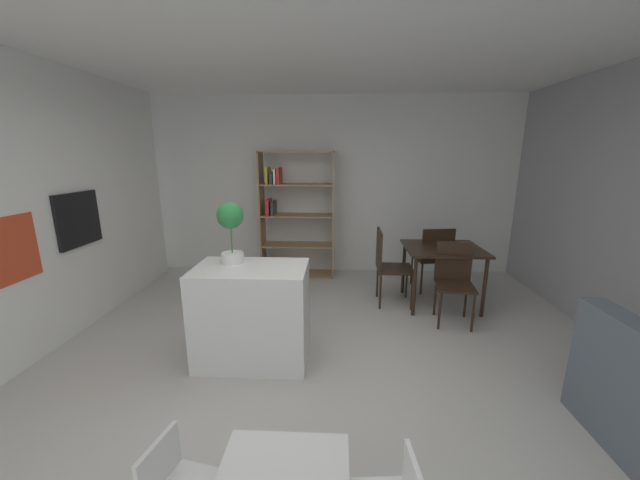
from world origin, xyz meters
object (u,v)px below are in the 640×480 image
object	(u,v)px
built_in_oven	(78,219)
dining_chair_island_side	(387,261)
dining_chair_far	(434,254)
dining_chair_near	(454,276)
potted_plant_on_island	(231,225)
kitchen_island	(252,314)
dining_table	(443,254)
open_bookshelf	(292,214)

from	to	relation	value
built_in_oven	dining_chair_island_side	xyz separation A→B (m)	(3.39, 0.73, -0.64)
dining_chair_far	built_in_oven	bearing A→B (deg)	7.89
built_in_oven	dining_chair_near	bearing A→B (deg)	4.16
built_in_oven	potted_plant_on_island	world-z (taller)	built_in_oven
kitchen_island	dining_table	bearing A→B (deg)	32.80
built_in_oven	potted_plant_on_island	bearing A→B (deg)	-15.31
dining_table	kitchen_island	bearing A→B (deg)	-147.20
potted_plant_on_island	dining_chair_island_side	world-z (taller)	potted_plant_on_island
built_in_oven	dining_table	bearing A→B (deg)	10.17
dining_chair_island_side	dining_chair_far	bearing A→B (deg)	-57.80
kitchen_island	dining_chair_near	size ratio (longest dim) A/B	1.10
dining_chair_far	open_bookshelf	bearing A→B (deg)	-24.78
kitchen_island	dining_table	xyz separation A→B (m)	(2.09, 1.35, 0.21)
built_in_oven	open_bookshelf	world-z (taller)	open_bookshelf
built_in_oven	dining_table	size ratio (longest dim) A/B	0.66
built_in_oven	dining_chair_near	size ratio (longest dim) A/B	0.67
potted_plant_on_island	dining_chair_island_side	size ratio (longest dim) A/B	0.58
kitchen_island	dining_chair_island_side	world-z (taller)	dining_chair_island_side
built_in_oven	kitchen_island	size ratio (longest dim) A/B	0.61
built_in_oven	open_bookshelf	bearing A→B (deg)	40.71
dining_chair_island_side	potted_plant_on_island	bearing A→B (deg)	128.42
open_bookshelf	dining_chair_near	size ratio (longest dim) A/B	2.12
dining_chair_island_side	dining_chair_near	bearing A→B (deg)	-120.99
built_in_oven	dining_table	world-z (taller)	built_in_oven
dining_chair_far	potted_plant_on_island	bearing A→B (deg)	27.79
kitchen_island	dining_table	size ratio (longest dim) A/B	1.08
potted_plant_on_island	open_bookshelf	size ratio (longest dim) A/B	0.29
kitchen_island	dining_chair_island_side	xyz separation A→B (m)	(1.40, 1.35, 0.12)
open_bookshelf	dining_table	bearing A→B (deg)	-27.36
open_bookshelf	dining_table	distance (m)	2.29
kitchen_island	dining_table	world-z (taller)	kitchen_island
kitchen_island	dining_chair_far	xyz separation A→B (m)	(2.11, 1.78, 0.09)
built_in_oven	dining_chair_far	xyz separation A→B (m)	(4.10, 1.16, -0.66)
open_bookshelf	dining_chair_island_side	distance (m)	1.74
dining_chair_near	dining_chair_island_side	distance (m)	0.83
kitchen_island	potted_plant_on_island	distance (m)	0.84
built_in_oven	kitchen_island	world-z (taller)	built_in_oven
open_bookshelf	dining_chair_far	distance (m)	2.17
dining_table	dining_chair_far	bearing A→B (deg)	88.12
built_in_oven	kitchen_island	xyz separation A→B (m)	(1.99, -0.62, -0.76)
dining_table	dining_chair_far	distance (m)	0.45
dining_table	dining_chair_island_side	distance (m)	0.70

